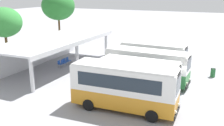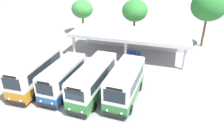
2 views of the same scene
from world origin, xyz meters
The scene contains 13 objects.
ground_plane centered at (0.00, 0.00, 0.00)m, with size 180.00×180.00×0.00m, color #939399.
city_bus_nearest_orange centered at (-5.83, 3.36, 1.92)m, with size 2.57×7.93×3.50m.
city_bus_second_in_row centered at (-2.64, 3.30, 1.73)m, with size 2.34×6.77×3.12m.
city_bus_middle_cream centered at (0.56, 3.60, 1.81)m, with size 2.56×8.03×3.27m.
city_bus_fourth_amber centered at (3.75, 3.83, 1.85)m, with size 2.66×6.87×3.36m.
terminal_canopy centered at (1.79, 15.42, 2.70)m, with size 16.36×6.34×3.40m.
waiting_chair_end_by_column centered at (1.56, 14.30, 0.52)m, with size 0.45×0.45×0.86m.
waiting_chair_second_from_end centered at (2.12, 14.22, 0.52)m, with size 0.45×0.45×0.86m.
waiting_chair_middle_seat centered at (2.68, 14.27, 0.52)m, with size 0.45×0.45×0.86m.
waiting_chair_fourth_seat centered at (3.24, 14.26, 0.52)m, with size 0.45×0.45×0.86m.
roadside_tree_behind_canopy centered at (0.96, 21.58, 4.95)m, with size 4.23×4.23×6.76m.
roadside_tree_east_of_canopy centered at (12.09, 21.57, 6.28)m, with size 5.13×5.13×8.48m.
litter_bin_apron centered at (5.26, -2.12, 0.46)m, with size 0.49×0.49×0.90m.
Camera 1 is at (-22.92, -3.33, 8.73)m, focal length 42.65 mm.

